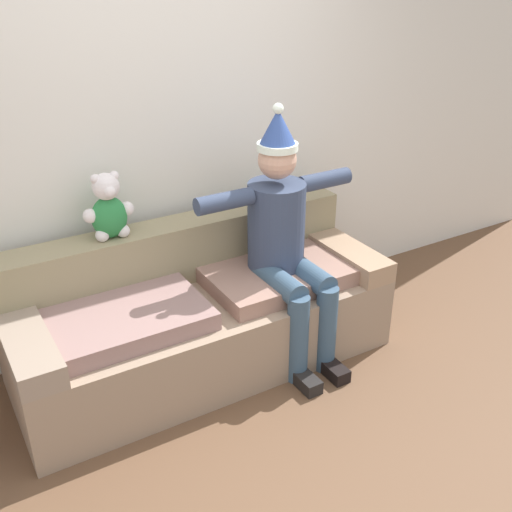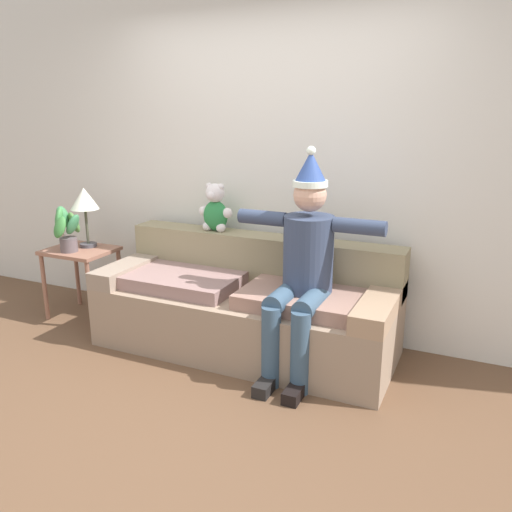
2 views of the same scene
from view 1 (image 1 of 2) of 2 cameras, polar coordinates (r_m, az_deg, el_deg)
ground_plane at (r=3.16m, az=3.69°, el=-19.01°), size 10.00×10.00×0.00m
back_wall at (r=3.70m, az=-9.55°, el=12.05°), size 7.00×0.10×2.70m
couch at (r=3.67m, az=-5.31°, el=-5.31°), size 2.21×0.86×0.82m
person_seated at (r=3.54m, az=2.72°, el=1.84°), size 1.02×0.77×1.53m
teddy_bear at (r=3.46m, az=-13.62°, el=4.30°), size 0.29×0.17×0.38m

